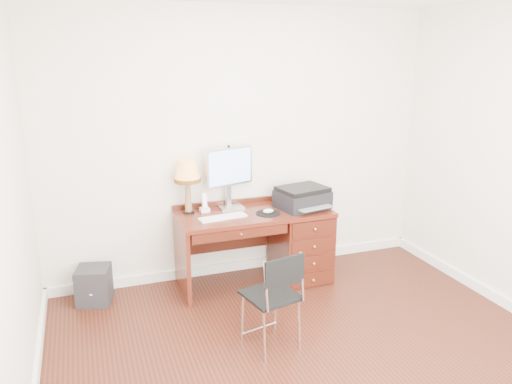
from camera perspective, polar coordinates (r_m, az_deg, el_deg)
name	(u,v)px	position (r m, az deg, el deg)	size (l,w,h in m)	color
ground	(315,358)	(4.04, 6.76, -18.35)	(4.00, 4.00, 0.00)	black
room_shell	(283,313)	(4.50, 3.15, -13.66)	(4.00, 4.00, 4.00)	silver
desk	(284,240)	(5.11, 3.21, -5.48)	(1.50, 0.67, 0.75)	#541C11
monitor	(230,170)	(4.93, -2.98, 2.53)	(0.52, 0.25, 0.61)	silver
keyboard	(223,217)	(4.71, -3.81, -2.89)	(0.45, 0.13, 0.02)	white
mouse_pad	(268,212)	(4.82, 1.41, -2.34)	(0.24, 0.24, 0.05)	black
printer	(302,198)	(5.00, 5.32, -0.63)	(0.55, 0.46, 0.21)	black
leg_lamp	(187,174)	(4.79, -7.86, 2.01)	(0.26, 0.26, 0.53)	black
phone	(205,206)	(4.89, -5.90, -1.64)	(0.09, 0.09, 0.19)	white
pen_cup	(279,198)	(5.16, 2.68, -0.66)	(0.09, 0.09, 0.11)	black
chair	(274,291)	(3.89, 2.04, -11.28)	(0.45, 0.46, 0.81)	black
equipment_box	(94,285)	(4.94, -18.02, -10.08)	(0.29, 0.29, 0.34)	black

